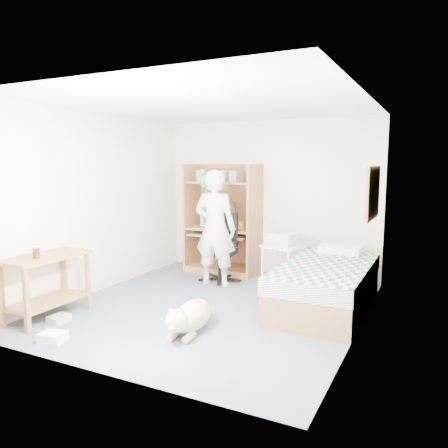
% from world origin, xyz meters
% --- Properties ---
extents(floor, '(4.00, 4.00, 0.00)m').
position_xyz_m(floor, '(0.00, 0.00, 0.00)').
color(floor, '#4C5568').
rests_on(floor, ground).
extents(wall_back, '(3.60, 0.02, 2.50)m').
position_xyz_m(wall_back, '(0.00, 2.00, 1.25)').
color(wall_back, silver).
rests_on(wall_back, floor).
extents(wall_right, '(0.02, 4.00, 2.50)m').
position_xyz_m(wall_right, '(1.80, 0.00, 1.25)').
color(wall_right, silver).
rests_on(wall_right, floor).
extents(wall_left, '(0.02, 4.00, 2.50)m').
position_xyz_m(wall_left, '(-1.80, 0.00, 1.25)').
color(wall_left, silver).
rests_on(wall_left, floor).
extents(ceiling, '(3.60, 4.00, 0.02)m').
position_xyz_m(ceiling, '(0.00, 0.00, 2.50)').
color(ceiling, white).
rests_on(ceiling, wall_back).
extents(computer_hutch, '(1.20, 0.63, 1.80)m').
position_xyz_m(computer_hutch, '(-0.70, 1.74, 0.82)').
color(computer_hutch, brown).
rests_on(computer_hutch, floor).
extents(bed, '(1.02, 2.02, 0.66)m').
position_xyz_m(bed, '(1.30, 0.62, 0.29)').
color(bed, brown).
rests_on(bed, floor).
extents(side_desk, '(0.50, 1.00, 0.75)m').
position_xyz_m(side_desk, '(-1.55, -1.20, 0.49)').
color(side_desk, brown).
rests_on(side_desk, floor).
extents(corkboard, '(0.04, 0.94, 0.66)m').
position_xyz_m(corkboard, '(1.77, 0.90, 1.45)').
color(corkboard, '#9A7945').
rests_on(corkboard, wall_right).
extents(office_chair, '(0.58, 0.58, 1.04)m').
position_xyz_m(office_chair, '(-0.48, 1.21, 0.37)').
color(office_chair, black).
rests_on(office_chair, floor).
extents(person, '(0.66, 0.46, 1.72)m').
position_xyz_m(person, '(-0.42, 0.90, 0.86)').
color(person, silver).
rests_on(person, floor).
extents(parrot, '(0.13, 0.22, 0.35)m').
position_xyz_m(parrot, '(-0.62, 0.92, 1.58)').
color(parrot, '#169924').
rests_on(parrot, person).
extents(dog, '(0.41, 1.04, 0.39)m').
position_xyz_m(dog, '(0.18, -0.83, 0.17)').
color(dog, tan).
rests_on(dog, floor).
extents(printer_cart, '(0.62, 0.55, 0.63)m').
position_xyz_m(printer_cart, '(0.49, 1.28, 0.42)').
color(printer_cart, white).
rests_on(printer_cart, floor).
extents(printer, '(0.49, 0.43, 0.18)m').
position_xyz_m(printer, '(0.49, 1.28, 0.72)').
color(printer, '#B8B8B3').
rests_on(printer, printer_cart).
extents(crt_monitor, '(0.45, 0.47, 0.39)m').
position_xyz_m(crt_monitor, '(-0.82, 1.75, 0.96)').
color(crt_monitor, beige).
rests_on(crt_monitor, computer_hutch).
extents(keyboard, '(0.46, 0.19, 0.03)m').
position_xyz_m(keyboard, '(-0.71, 1.58, 0.67)').
color(keyboard, beige).
rests_on(keyboard, computer_hutch).
extents(pencil_cup, '(0.08, 0.08, 0.12)m').
position_xyz_m(pencil_cup, '(-0.34, 1.65, 0.82)').
color(pencil_cup, yellow).
rests_on(pencil_cup, computer_hutch).
extents(drink_glass, '(0.08, 0.08, 0.12)m').
position_xyz_m(drink_glass, '(-1.50, -1.36, 0.81)').
color(drink_glass, '#441B0A').
rests_on(drink_glass, side_desk).
extents(floor_box_a, '(0.28, 0.24, 0.10)m').
position_xyz_m(floor_box_a, '(-0.93, -1.70, 0.05)').
color(floor_box_a, white).
rests_on(floor_box_a, floor).
extents(floor_box_b, '(0.19, 0.23, 0.08)m').
position_xyz_m(floor_box_b, '(-1.32, -1.26, 0.04)').
color(floor_box_b, '#ABABA6').
rests_on(floor_box_b, floor).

